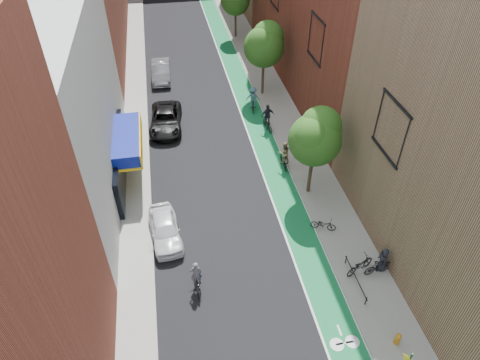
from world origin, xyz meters
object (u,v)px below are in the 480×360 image
cyclist_lane_far (253,100)px  fire_hydrant (398,339)px  cyclist_lane_near (284,157)px  cyclist_lane_mid (268,120)px  parked_car_white (165,229)px  cyclist_lead (197,281)px  parked_car_black (166,120)px  parked_car_silver (161,71)px  pedestrian (383,259)px

cyclist_lane_far → fire_hydrant: cyclist_lane_far is taller
cyclist_lane_near → cyclist_lane_mid: (0.00, 5.09, -0.03)m
cyclist_lane_mid → parked_car_white: bearing=42.0°
cyclist_lane_mid → cyclist_lane_near: bearing=82.0°
parked_car_white → cyclist_lead: (1.48, -4.08, -0.05)m
parked_car_black → cyclist_lead: bearing=-82.4°
parked_car_white → parked_car_black: 12.40m
cyclist_lane_near → parked_car_white: bearing=31.0°
parked_car_black → cyclist_lane_mid: (8.19, -1.78, 0.09)m
cyclist_lead → cyclist_lane_mid: cyclist_lane_mid is taller
parked_car_silver → cyclist_lane_mid: size_ratio=2.21×
parked_car_white → cyclist_lane_near: cyclist_lane_near is taller
parked_car_silver → cyclist_lead: size_ratio=2.41×
cyclist_lead → parked_car_black: bearing=-89.0°
parked_car_silver → pedestrian: pedestrian is taller
cyclist_lead → pedestrian: 10.36m
parked_car_white → cyclist_lane_near: bearing=25.7°
parked_car_white → fire_hydrant: size_ratio=5.49×
parked_car_black → cyclist_lane_far: size_ratio=2.48×
cyclist_lead → cyclist_lane_mid: size_ratio=0.92×
cyclist_lane_far → fire_hydrant: 23.06m
cyclist_lane_mid → fire_hydrant: cyclist_lane_mid is taller
cyclist_lane_near → parked_car_black: bearing=-40.8°
cyclist_lane_near → pedestrian: (2.90, -10.29, 0.07)m
cyclist_lead → pedestrian: cyclist_lead is taller
cyclist_lead → fire_hydrant: cyclist_lead is taller
cyclist_lead → parked_car_silver: bearing=-90.0°
cyclist_lane_far → fire_hydrant: size_ratio=2.84×
parked_car_black → pedestrian: bearing=-52.2°
parked_car_black → cyclist_lane_near: size_ratio=2.60×
parked_car_black → pedestrian: size_ratio=3.40×
cyclist_lead → fire_hydrant: (9.13, -5.07, -0.12)m
cyclist_lead → cyclist_lane_far: 19.16m
pedestrian → fire_hydrant: size_ratio=2.07×
parked_car_black → fire_hydrant: parked_car_black is taller
parked_car_black → cyclist_lane_far: (7.64, 1.42, 0.22)m
fire_hydrant → cyclist_lane_near: bearing=96.6°
parked_car_silver → cyclist_lane_mid: (8.17, -10.72, 0.04)m
parked_car_white → cyclist_lane_mid: (8.91, 10.60, 0.13)m
parked_car_silver → pedestrian: bearing=-64.7°
parked_car_white → cyclist_lane_mid: size_ratio=1.90×
cyclist_lane_mid → parked_car_silver: bearing=-60.7°
cyclist_lane_far → parked_car_white: bearing=69.5°
parked_car_white → cyclist_lane_mid: 13.84m
pedestrian → cyclist_lane_far: bearing=-162.5°
parked_car_white → parked_car_silver: parked_car_silver is taller
cyclist_lane_near → parked_car_silver: bearing=-63.4°
parked_car_silver → cyclist_lane_near: bearing=-60.4°
parked_car_black → cyclist_lead: (0.76, -16.46, -0.08)m
parked_car_white → parked_car_black: bearing=80.7°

